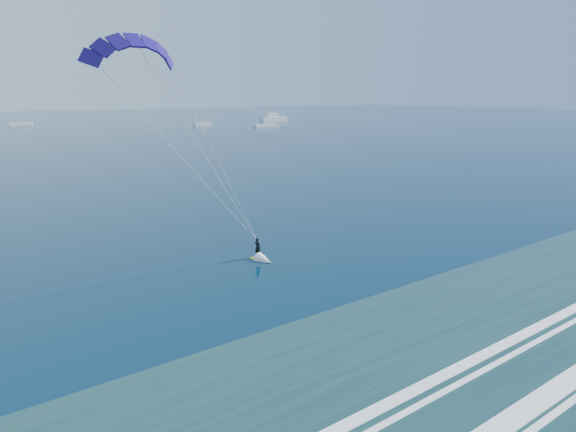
% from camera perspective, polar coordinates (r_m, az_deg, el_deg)
% --- Properties ---
extents(kitesurfer_rig, '(15.60, 4.79, 18.50)m').
position_cam_1_polar(kitesurfer_rig, '(38.49, -9.38, 6.88)').
color(kitesurfer_rig, '#A9CD18').
rests_on(kitesurfer_rig, ground).
extents(motor_yacht, '(14.68, 3.92, 6.11)m').
position_cam_1_polar(motor_yacht, '(262.96, -1.67, 10.82)').
color(motor_yacht, white).
rests_on(motor_yacht, ground).
extents(sailboat_3, '(9.08, 2.40, 12.29)m').
position_cam_1_polar(sailboat_3, '(255.66, -27.63, 9.03)').
color(sailboat_3, white).
rests_on(sailboat_3, ground).
extents(sailboat_4, '(8.10, 2.40, 11.14)m').
position_cam_1_polar(sailboat_4, '(231.02, -9.49, 10.05)').
color(sailboat_4, white).
rests_on(sailboat_4, ground).
extents(sailboat_5, '(9.76, 2.40, 13.08)m').
position_cam_1_polar(sailboat_5, '(219.82, -2.65, 10.05)').
color(sailboat_5, white).
rests_on(sailboat_5, ground).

